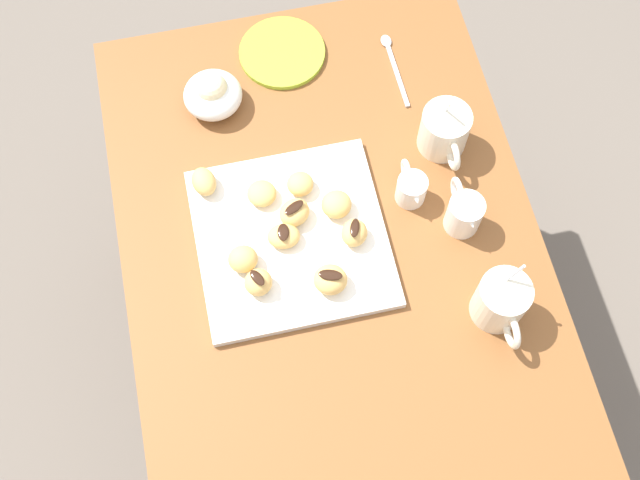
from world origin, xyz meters
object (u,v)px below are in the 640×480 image
(beignet_8, at_px, (354,233))
(beignet_3, at_px, (262,193))
(beignet_4, at_px, (204,182))
(beignet_9, at_px, (336,204))
(cream_pitcher_white, at_px, (464,211))
(beignet_1, at_px, (300,184))
(dining_table, at_px, (332,278))
(beignet_7, at_px, (242,256))
(chocolate_sauce_pitcher, at_px, (411,188))
(beignet_5, at_px, (330,280))
(beignet_2, at_px, (284,236))
(ice_cream_bowl, at_px, (213,94))
(saucer_lime_left, at_px, (282,53))
(coffee_mug_cream_left, at_px, (445,130))
(beignet_6, at_px, (258,282))
(pastry_plate_square, at_px, (291,238))
(beignet_0, at_px, (294,213))
(coffee_mug_cream_right, at_px, (502,301))

(beignet_8, bearing_deg, beignet_3, -128.04)
(beignet_4, xyz_separation_m, beignet_9, (0.09, 0.21, 0.00))
(cream_pitcher_white, xyz_separation_m, beignet_4, (-0.15, -0.41, -0.01))
(beignet_1, bearing_deg, dining_table, 15.02)
(dining_table, height_order, beignet_7, beignet_7)
(dining_table, xyz_separation_m, chocolate_sauce_pitcher, (-0.07, 0.15, 0.17))
(beignet_7, distance_m, beignet_8, 0.19)
(dining_table, bearing_deg, beignet_1, -164.98)
(beignet_5, distance_m, beignet_8, 0.09)
(beignet_8, relative_size, beignet_9, 0.95)
(beignet_2, height_order, beignet_4, beignet_4)
(beignet_7, relative_size, beignet_9, 0.95)
(beignet_3, bearing_deg, beignet_8, 51.96)
(chocolate_sauce_pitcher, bearing_deg, dining_table, -65.39)
(ice_cream_bowl, height_order, beignet_8, ice_cream_bowl)
(dining_table, distance_m, saucer_lime_left, 0.43)
(beignet_5, relative_size, beignet_7, 1.13)
(ice_cream_bowl, distance_m, beignet_3, 0.22)
(coffee_mug_cream_left, bearing_deg, beignet_9, -66.38)
(beignet_3, bearing_deg, beignet_7, -25.54)
(cream_pitcher_white, bearing_deg, beignet_3, -108.72)
(cream_pitcher_white, height_order, beignet_4, cream_pitcher_white)
(beignet_1, relative_size, beignet_2, 0.84)
(chocolate_sauce_pitcher, height_order, beignet_6, chocolate_sauce_pitcher)
(pastry_plate_square, bearing_deg, coffee_mug_cream_left, 112.86)
(ice_cream_bowl, relative_size, beignet_4, 1.97)
(beignet_1, distance_m, beignet_8, 0.13)
(cream_pitcher_white, height_order, beignet_6, cream_pitcher_white)
(beignet_4, bearing_deg, beignet_2, 41.60)
(beignet_0, bearing_deg, beignet_5, 14.01)
(beignet_0, xyz_separation_m, beignet_6, (0.11, -0.08, 0.00))
(cream_pitcher_white, distance_m, beignet_3, 0.34)
(chocolate_sauce_pitcher, xyz_separation_m, beignet_9, (0.00, -0.13, 0.00))
(beignet_1, bearing_deg, ice_cream_bowl, -151.06)
(beignet_9, bearing_deg, beignet_4, -113.21)
(cream_pitcher_white, bearing_deg, ice_cream_bowl, -131.01)
(beignet_2, distance_m, beignet_4, 0.17)
(saucer_lime_left, distance_m, beignet_5, 0.48)
(beignet_1, bearing_deg, beignet_9, 44.72)
(dining_table, xyz_separation_m, beignet_6, (0.04, -0.13, 0.17))
(dining_table, distance_m, beignet_1, 0.21)
(ice_cream_bowl, bearing_deg, beignet_4, -13.97)
(dining_table, bearing_deg, beignet_8, 101.03)
(cream_pitcher_white, bearing_deg, beignet_4, -109.99)
(ice_cream_bowl, distance_m, beignet_7, 0.32)
(chocolate_sauce_pitcher, bearing_deg, ice_cream_bowl, -130.72)
(beignet_5, bearing_deg, dining_table, 163.27)
(cream_pitcher_white, relative_size, ice_cream_bowl, 0.99)
(coffee_mug_cream_right, bearing_deg, coffee_mug_cream_left, 180.00)
(ice_cream_bowl, xyz_separation_m, saucer_lime_left, (-0.08, 0.14, -0.03))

